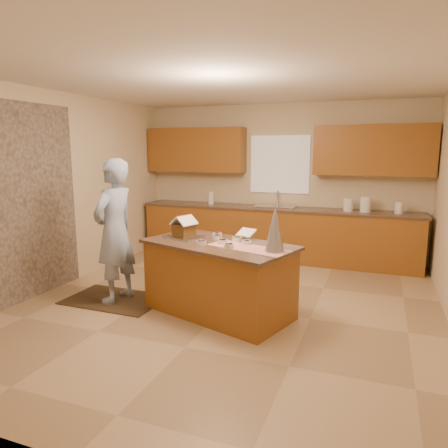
% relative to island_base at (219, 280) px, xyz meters
% --- Properties ---
extents(floor, '(5.50, 5.50, 0.00)m').
position_rel_island_base_xyz_m(floor, '(0.01, 0.20, -0.41)').
color(floor, tan).
rests_on(floor, ground).
extents(ceiling, '(5.50, 5.50, 0.00)m').
position_rel_island_base_xyz_m(ceiling, '(0.01, 0.20, 2.29)').
color(ceiling, silver).
rests_on(ceiling, floor).
extents(wall_back, '(5.50, 5.50, 0.00)m').
position_rel_island_base_xyz_m(wall_back, '(0.01, 2.95, 0.94)').
color(wall_back, beige).
rests_on(wall_back, floor).
extents(wall_front, '(5.50, 5.50, 0.00)m').
position_rel_island_base_xyz_m(wall_front, '(0.01, -2.55, 0.94)').
color(wall_front, beige).
rests_on(wall_front, floor).
extents(wall_left, '(5.50, 5.50, 0.00)m').
position_rel_island_base_xyz_m(wall_left, '(-2.49, 0.20, 0.94)').
color(wall_left, beige).
rests_on(wall_left, floor).
extents(stone_accent, '(0.00, 2.50, 2.50)m').
position_rel_island_base_xyz_m(stone_accent, '(-2.47, -0.60, 0.84)').
color(stone_accent, gray).
rests_on(stone_accent, wall_left).
extents(window_curtain, '(1.05, 0.03, 1.00)m').
position_rel_island_base_xyz_m(window_curtain, '(0.01, 2.92, 1.24)').
color(window_curtain, white).
rests_on(window_curtain, wall_back).
extents(back_counter_base, '(4.80, 0.60, 0.88)m').
position_rel_island_base_xyz_m(back_counter_base, '(0.01, 2.65, 0.03)').
color(back_counter_base, brown).
rests_on(back_counter_base, floor).
extents(back_counter_top, '(4.85, 0.63, 0.04)m').
position_rel_island_base_xyz_m(back_counter_top, '(0.01, 2.65, 0.49)').
color(back_counter_top, brown).
rests_on(back_counter_top, back_counter_base).
extents(upper_cabinet_left, '(1.85, 0.35, 0.80)m').
position_rel_island_base_xyz_m(upper_cabinet_left, '(-1.54, 2.77, 1.49)').
color(upper_cabinet_left, brown).
rests_on(upper_cabinet_left, wall_back).
extents(upper_cabinet_right, '(1.85, 0.35, 0.80)m').
position_rel_island_base_xyz_m(upper_cabinet_right, '(1.56, 2.77, 1.49)').
color(upper_cabinet_right, brown).
rests_on(upper_cabinet_right, wall_back).
extents(sink, '(0.70, 0.45, 0.12)m').
position_rel_island_base_xyz_m(sink, '(0.01, 2.65, 0.48)').
color(sink, silver).
rests_on(sink, back_counter_top).
extents(faucet, '(0.03, 0.03, 0.28)m').
position_rel_island_base_xyz_m(faucet, '(0.01, 2.83, 0.65)').
color(faucet, silver).
rests_on(faucet, back_counter_top).
extents(island_base, '(1.84, 1.30, 0.81)m').
position_rel_island_base_xyz_m(island_base, '(0.00, 0.00, 0.00)').
color(island_base, brown).
rests_on(island_base, floor).
extents(island_top, '(1.93, 1.39, 0.04)m').
position_rel_island_base_xyz_m(island_top, '(0.00, 0.00, 0.43)').
color(island_top, brown).
rests_on(island_top, island_base).
extents(table_runner, '(0.98, 0.60, 0.01)m').
position_rel_island_base_xyz_m(table_runner, '(0.40, -0.13, 0.45)').
color(table_runner, '#AE150C').
rests_on(table_runner, island_top).
extents(baking_tray, '(0.50, 0.43, 0.02)m').
position_rel_island_base_xyz_m(baking_tray, '(-0.50, 0.11, 0.46)').
color(baking_tray, silver).
rests_on(baking_tray, island_top).
extents(cookbook, '(0.24, 0.21, 0.09)m').
position_rel_island_base_xyz_m(cookbook, '(0.24, 0.29, 0.53)').
color(cookbook, white).
rests_on(cookbook, island_top).
extents(tinsel_tree, '(0.26, 0.26, 0.51)m').
position_rel_island_base_xyz_m(tinsel_tree, '(0.70, -0.18, 0.70)').
color(tinsel_tree, silver).
rests_on(tinsel_tree, island_top).
extents(rug, '(1.22, 0.79, 0.01)m').
position_rel_island_base_xyz_m(rug, '(-1.42, -0.08, -0.40)').
color(rug, black).
rests_on(rug, floor).
extents(boy, '(0.48, 0.69, 1.80)m').
position_rel_island_base_xyz_m(boy, '(-1.37, -0.08, 0.50)').
color(boy, '#8EA4CA').
rests_on(boy, rug).
extents(canister_a, '(0.15, 0.15, 0.21)m').
position_rel_island_base_xyz_m(canister_a, '(1.23, 2.65, 0.62)').
color(canister_a, white).
rests_on(canister_a, back_counter_top).
extents(canister_b, '(0.17, 0.17, 0.25)m').
position_rel_island_base_xyz_m(canister_b, '(1.50, 2.65, 0.64)').
color(canister_b, white).
rests_on(canister_b, back_counter_top).
extents(canister_c, '(0.13, 0.13, 0.19)m').
position_rel_island_base_xyz_m(canister_c, '(2.00, 2.65, 0.61)').
color(canister_c, white).
rests_on(canister_c, back_counter_top).
extents(paper_towel, '(0.10, 0.10, 0.23)m').
position_rel_island_base_xyz_m(paper_towel, '(-1.19, 2.65, 0.63)').
color(paper_towel, white).
rests_on(paper_towel, back_counter_top).
extents(gingerbread_house, '(0.32, 0.32, 0.26)m').
position_rel_island_base_xyz_m(gingerbread_house, '(-0.50, 0.11, 0.56)').
color(gingerbread_house, '#563816').
rests_on(gingerbread_house, baking_tray).
extents(candy_bowls, '(0.58, 0.62, 0.05)m').
position_rel_island_base_xyz_m(candy_bowls, '(0.05, 0.04, 0.47)').
color(candy_bowls, white).
rests_on(candy_bowls, island_top).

